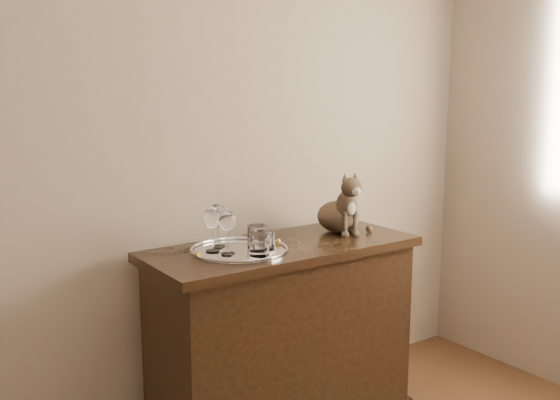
% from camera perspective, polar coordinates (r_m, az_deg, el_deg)
% --- Properties ---
extents(wall_back, '(4.00, 0.10, 2.70)m').
position_cam_1_polar(wall_back, '(2.61, -14.70, 6.29)').
color(wall_back, tan).
rests_on(wall_back, ground).
extents(sideboard, '(1.20, 0.50, 0.85)m').
position_cam_1_polar(sideboard, '(2.83, 0.23, -12.44)').
color(sideboard, black).
rests_on(sideboard, ground).
extents(tray, '(0.40, 0.40, 0.01)m').
position_cam_1_polar(tray, '(2.56, -3.73, -4.70)').
color(tray, silver).
rests_on(tray, sideboard).
extents(wine_glass_a, '(0.07, 0.07, 0.18)m').
position_cam_1_polar(wine_glass_a, '(2.53, -6.21, -2.69)').
color(wine_glass_a, white).
rests_on(wine_glass_a, tray).
extents(wine_glass_b, '(0.07, 0.07, 0.19)m').
position_cam_1_polar(wine_glass_b, '(2.60, -5.70, -2.30)').
color(wine_glass_b, white).
rests_on(wine_glass_b, tray).
extents(wine_glass_c, '(0.07, 0.07, 0.18)m').
position_cam_1_polar(wine_glass_c, '(2.48, -4.83, -2.94)').
color(wine_glass_c, white).
rests_on(wine_glass_c, tray).
extents(tumbler_a, '(0.07, 0.07, 0.08)m').
position_cam_1_polar(tumbler_a, '(2.56, -1.32, -3.69)').
color(tumbler_a, white).
rests_on(tumbler_a, tray).
extents(tumbler_b, '(0.08, 0.08, 0.09)m').
position_cam_1_polar(tumbler_b, '(2.47, -1.89, -4.12)').
color(tumbler_b, white).
rests_on(tumbler_b, tray).
extents(tumbler_c, '(0.08, 0.08, 0.09)m').
position_cam_1_polar(tumbler_c, '(2.59, -2.08, -3.36)').
color(tumbler_c, silver).
rests_on(tumbler_c, tray).
extents(cat, '(0.33, 0.31, 0.29)m').
position_cam_1_polar(cat, '(2.91, 5.37, -0.11)').
color(cat, '#48392B').
rests_on(cat, sideboard).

